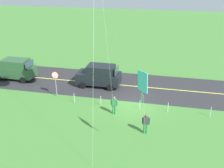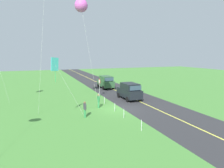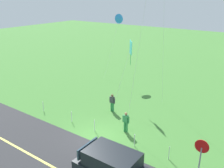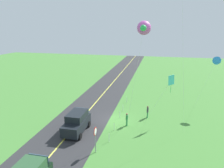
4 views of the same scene
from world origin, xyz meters
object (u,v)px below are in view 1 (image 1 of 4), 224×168
at_px(car_suv_foreground, 99,76).
at_px(stop_sign, 55,79).
at_px(person_adult_near, 114,105).
at_px(kite_blue_mid, 143,83).
at_px(person_adult_companion, 146,123).
at_px(car_parked_east_near, 15,69).

xyz_separation_m(car_suv_foreground, stop_sign, (3.33, 3.23, 0.65)).
xyz_separation_m(person_adult_near, kite_blue_mid, (-2.66, 4.86, 4.28)).
distance_m(car_suv_foreground, kite_blue_mid, 12.09).
bearing_deg(person_adult_companion, kite_blue_mid, 90.90).
height_order(stop_sign, person_adult_near, stop_sign).
relative_size(car_parked_east_near, stop_sign, 1.72).
bearing_deg(kite_blue_mid, person_adult_companion, -93.44).
bearing_deg(kite_blue_mid, car_parked_east_near, -34.13).
distance_m(person_adult_companion, kite_blue_mid, 5.01).
bearing_deg(kite_blue_mid, stop_sign, -38.51).
bearing_deg(car_suv_foreground, person_adult_near, 116.69).
xyz_separation_m(car_parked_east_near, kite_blue_mid, (-14.75, 10.00, 3.99)).
bearing_deg(person_adult_companion, person_adult_near, -34.35).
bearing_deg(person_adult_companion, car_parked_east_near, -22.07).
height_order(car_suv_foreground, kite_blue_mid, kite_blue_mid).
xyz_separation_m(car_parked_east_near, person_adult_companion, (-14.90, 7.40, -0.29)).
height_order(car_suv_foreground, person_adult_near, car_suv_foreground).
bearing_deg(stop_sign, person_adult_near, 161.33).
relative_size(car_suv_foreground, stop_sign, 1.72).
bearing_deg(person_adult_near, kite_blue_mid, -30.23).
bearing_deg(car_suv_foreground, stop_sign, 44.11).
relative_size(car_parked_east_near, kite_blue_mid, 0.75).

